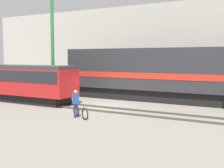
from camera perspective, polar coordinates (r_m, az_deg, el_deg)
The scene contains 9 objects.
ground_plane at distance 22.08m, azimuth -2.37°, elevation -4.38°, with size 120.00×120.00×0.00m, color slate.
track_near at distance 20.79m, azimuth -4.54°, elevation -4.82°, with size 60.00×1.50×0.14m.
track_far at distance 25.96m, azimuth 2.69°, elevation -2.75°, with size 60.00×1.51×0.14m.
building_backdrop at distance 33.86m, azimuth 9.27°, elevation 7.04°, with size 45.49×6.00×9.50m.
freight_locomotive at distance 24.03m, azimuth 13.19°, elevation 2.01°, with size 20.21×3.04×5.14m.
streetcar at distance 24.79m, azimuth -17.55°, elevation 0.59°, with size 9.70×2.54×3.11m.
bicycle at distance 17.57m, azimuth -6.41°, elevation -5.78°, with size 1.63×0.83×0.77m.
person at distance 17.68m, azimuth -7.39°, elevation -3.42°, with size 0.35×0.42×1.74m.
utility_pole_left at distance 26.46m, azimuth -11.99°, elevation 7.99°, with size 0.30×0.30×9.99m.
Camera 1 is at (11.16, -18.68, 3.77)m, focal length 45.00 mm.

